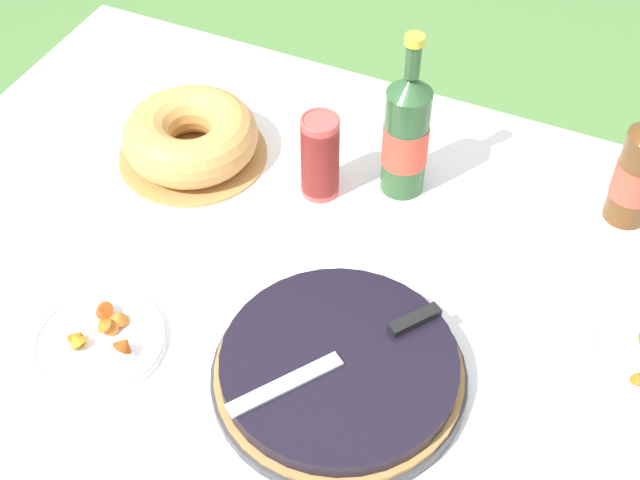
% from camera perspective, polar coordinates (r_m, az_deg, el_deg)
% --- Properties ---
extents(ground_plane, '(16.00, 16.00, 0.00)m').
position_cam_1_polar(ground_plane, '(2.15, -0.21, -14.09)').
color(ground_plane, '#568442').
extents(garden_table, '(1.63, 1.10, 0.69)m').
position_cam_1_polar(garden_table, '(1.62, -0.27, -3.17)').
color(garden_table, '#A87A47').
rests_on(garden_table, ground_plane).
extents(tablecloth, '(1.64, 1.11, 0.10)m').
position_cam_1_polar(tablecloth, '(1.59, -0.28, -2.05)').
color(tablecloth, white).
rests_on(tablecloth, garden_table).
extents(berry_tart, '(0.40, 0.40, 0.06)m').
position_cam_1_polar(berry_tart, '(1.40, 1.22, -8.33)').
color(berry_tart, '#38383D').
rests_on(berry_tart, tablecloth).
extents(serving_knife, '(0.24, 0.32, 0.01)m').
position_cam_1_polar(serving_knife, '(1.39, 2.29, -7.00)').
color(serving_knife, silver).
rests_on(serving_knife, berry_tart).
extents(bundt_cake, '(0.30, 0.30, 0.10)m').
position_cam_1_polar(bundt_cake, '(1.77, -8.28, 6.54)').
color(bundt_cake, '#B78447').
rests_on(bundt_cake, tablecloth).
extents(cup_stack, '(0.07, 0.07, 0.18)m').
position_cam_1_polar(cup_stack, '(1.65, 0.00, 5.36)').
color(cup_stack, '#E04C47').
rests_on(cup_stack, tablecloth).
extents(cider_bottle_green, '(0.09, 0.09, 0.34)m').
position_cam_1_polar(cider_bottle_green, '(1.64, 5.53, 6.74)').
color(cider_bottle_green, '#2D562D').
rests_on(cider_bottle_green, tablecloth).
extents(cider_bottle_amber, '(0.08, 0.08, 0.31)m').
position_cam_1_polar(cider_bottle_amber, '(1.68, 19.79, 4.25)').
color(cider_bottle_amber, brown).
rests_on(cider_bottle_amber, tablecloth).
extents(snack_plate_right, '(0.22, 0.22, 0.06)m').
position_cam_1_polar(snack_plate_right, '(1.50, -13.95, -6.17)').
color(snack_plate_right, white).
rests_on(snack_plate_right, tablecloth).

